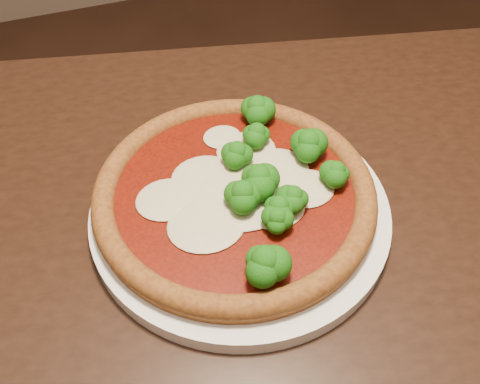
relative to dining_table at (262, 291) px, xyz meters
name	(u,v)px	position (x,y,z in m)	size (l,w,h in m)	color
dining_table	(262,291)	(0.00, 0.00, 0.00)	(1.32, 0.99, 0.75)	black
plate	(240,211)	(-0.01, 0.04, 0.11)	(0.32, 0.32, 0.02)	white
pizza	(240,191)	(-0.01, 0.05, 0.14)	(0.30, 0.30, 0.06)	brown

